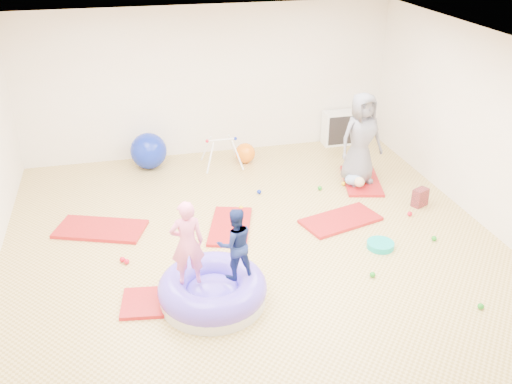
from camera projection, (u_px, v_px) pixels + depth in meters
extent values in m
cube|color=#D4B871|center=(261.00, 260.00, 7.79)|extent=(7.00, 8.00, 0.01)
cube|color=silver|center=(262.00, 55.00, 6.53)|extent=(7.00, 8.00, 0.01)
cube|color=white|center=(209.00, 82.00, 10.63)|extent=(7.00, 0.01, 2.80)
cube|color=white|center=(506.00, 142.00, 7.91)|extent=(0.01, 8.00, 2.80)
cube|color=#AA221F|center=(171.00, 301.00, 6.94)|extent=(1.25, 0.76, 0.05)
cube|color=#AA221F|center=(101.00, 229.00, 8.49)|extent=(1.44, 1.07, 0.05)
cube|color=#AA221F|center=(230.00, 226.00, 8.57)|extent=(0.89, 1.27, 0.05)
cube|color=#AA221F|center=(341.00, 220.00, 8.74)|extent=(1.32, 0.90, 0.05)
cube|color=#AA221F|center=(361.00, 181.00, 9.99)|extent=(0.88, 1.31, 0.05)
cylinder|color=silver|center=(213.00, 297.00, 6.94)|extent=(1.28, 1.28, 0.14)
torus|color=#6247E5|center=(213.00, 288.00, 6.88)|extent=(1.33, 1.33, 0.35)
ellipsoid|color=#6247E5|center=(213.00, 293.00, 6.92)|extent=(0.70, 0.70, 0.32)
imported|color=pink|center=(187.00, 239.00, 6.51)|extent=(0.39, 0.26, 1.08)
imported|color=navy|center=(235.00, 240.00, 6.65)|extent=(0.47, 0.38, 0.91)
imported|color=slate|center=(361.00, 138.00, 9.58)|extent=(0.83, 0.61, 1.58)
ellipsoid|color=#91AED8|center=(355.00, 179.00, 9.74)|extent=(0.37, 0.24, 0.21)
sphere|color=beige|center=(359.00, 182.00, 9.58)|extent=(0.17, 0.17, 0.17)
sphere|color=red|center=(410.00, 214.00, 8.89)|extent=(0.08, 0.08, 0.08)
sphere|color=red|center=(122.00, 259.00, 7.74)|extent=(0.08, 0.08, 0.08)
sphere|color=#1E9320|center=(481.00, 306.00, 6.83)|extent=(0.08, 0.08, 0.08)
sphere|color=#1E9320|center=(434.00, 238.00, 8.23)|extent=(0.08, 0.08, 0.08)
sphere|color=red|center=(127.00, 262.00, 7.69)|extent=(0.08, 0.08, 0.08)
sphere|color=#E3B10B|center=(343.00, 184.00, 9.86)|extent=(0.08, 0.08, 0.08)
sphere|color=#E3B10B|center=(241.00, 208.00, 9.06)|extent=(0.08, 0.08, 0.08)
sphere|color=#0E22A0|center=(259.00, 192.00, 9.58)|extent=(0.08, 0.08, 0.08)
sphere|color=#1E9320|center=(373.00, 275.00, 7.42)|extent=(0.08, 0.08, 0.08)
sphere|color=#1E9320|center=(320.00, 188.00, 9.70)|extent=(0.08, 0.08, 0.08)
sphere|color=#0E22A0|center=(149.00, 151.00, 10.41)|extent=(0.66, 0.66, 0.66)
sphere|color=orange|center=(245.00, 153.00, 10.69)|extent=(0.38, 0.38, 0.38)
cylinder|color=white|center=(210.00, 158.00, 10.24)|extent=(0.20, 0.21, 0.54)
cylinder|color=white|center=(206.00, 148.00, 10.64)|extent=(0.20, 0.21, 0.54)
cylinder|color=white|center=(238.00, 155.00, 10.34)|extent=(0.20, 0.21, 0.54)
cylinder|color=white|center=(233.00, 146.00, 10.74)|extent=(0.20, 0.21, 0.54)
cylinder|color=white|center=(221.00, 140.00, 10.38)|extent=(0.52, 0.03, 0.03)
sphere|color=red|center=(207.00, 141.00, 10.33)|extent=(0.06, 0.06, 0.06)
sphere|color=#0E22A0|center=(235.00, 139.00, 10.44)|extent=(0.06, 0.06, 0.06)
cube|color=white|center=(340.00, 128.00, 11.49)|extent=(0.67, 0.33, 0.67)
cube|color=black|center=(342.00, 130.00, 11.35)|extent=(0.58, 0.02, 0.58)
cube|color=white|center=(340.00, 129.00, 11.45)|extent=(0.02, 0.23, 0.59)
cube|color=white|center=(340.00, 129.00, 11.45)|extent=(0.59, 0.23, 0.02)
cylinder|color=#0AAEA2|center=(380.00, 245.00, 8.06)|extent=(0.38, 0.38, 0.09)
cube|color=#AA252D|center=(420.00, 197.00, 9.15)|extent=(0.30, 0.25, 0.29)
cylinder|color=#E3B10B|center=(140.00, 313.00, 6.75)|extent=(0.21, 0.21, 0.03)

